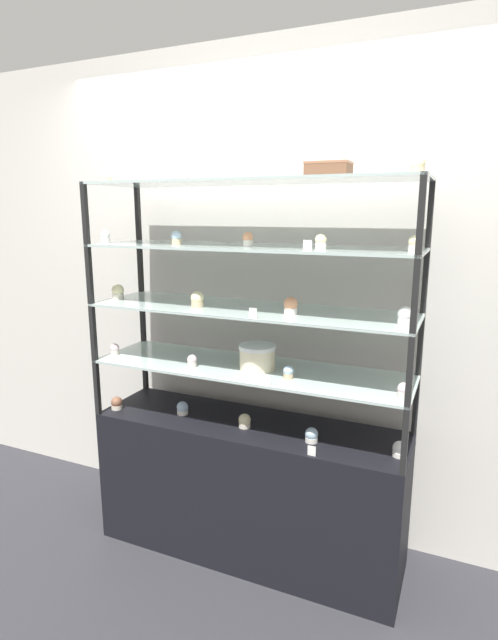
% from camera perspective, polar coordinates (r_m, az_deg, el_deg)
% --- Properties ---
extents(ground_plane, '(20.00, 20.00, 0.00)m').
position_cam_1_polar(ground_plane, '(2.91, 0.00, -24.64)').
color(ground_plane, '#2D2D33').
extents(back_wall, '(8.00, 0.05, 2.60)m').
position_cam_1_polar(back_wall, '(2.70, 3.14, 2.73)').
color(back_wall, silver).
rests_on(back_wall, ground_plane).
extents(display_base, '(1.56, 0.44, 0.71)m').
position_cam_1_polar(display_base, '(2.71, 0.00, -18.60)').
color(display_base, black).
rests_on(display_base, ground_plane).
extents(display_riser_lower, '(1.56, 0.44, 0.29)m').
position_cam_1_polar(display_riser_lower, '(2.45, 0.00, -5.76)').
color(display_riser_lower, black).
rests_on(display_riser_lower, display_base).
extents(display_riser_middle, '(1.56, 0.44, 0.29)m').
position_cam_1_polar(display_riser_middle, '(2.37, 0.00, 0.99)').
color(display_riser_middle, black).
rests_on(display_riser_middle, display_riser_lower).
extents(display_riser_upper, '(1.56, 0.44, 0.29)m').
position_cam_1_polar(display_riser_upper, '(2.33, 0.00, 8.08)').
color(display_riser_upper, black).
rests_on(display_riser_upper, display_riser_middle).
extents(display_riser_top, '(1.56, 0.44, 0.29)m').
position_cam_1_polar(display_riser_top, '(2.33, 0.00, 15.29)').
color(display_riser_top, black).
rests_on(display_riser_top, display_riser_upper).
extents(layer_cake_centerpiece, '(0.18, 0.18, 0.12)m').
position_cam_1_polar(layer_cake_centerpiece, '(2.39, 0.95, -4.24)').
color(layer_cake_centerpiece, beige).
rests_on(layer_cake_centerpiece, display_riser_lower).
extents(sheet_cake_frosted, '(0.18, 0.13, 0.07)m').
position_cam_1_polar(sheet_cake_frosted, '(2.22, 9.08, 16.58)').
color(sheet_cake_frosted, brown).
rests_on(sheet_cake_frosted, display_riser_top).
extents(cupcake_0, '(0.06, 0.06, 0.07)m').
position_cam_1_polar(cupcake_0, '(2.79, -14.88, -9.18)').
color(cupcake_0, beige).
rests_on(cupcake_0, display_base).
extents(cupcake_1, '(0.06, 0.06, 0.07)m').
position_cam_1_polar(cupcake_1, '(2.66, -7.60, -9.98)').
color(cupcake_1, white).
rests_on(cupcake_1, display_base).
extents(cupcake_2, '(0.06, 0.06, 0.07)m').
position_cam_1_polar(cupcake_2, '(2.49, -0.56, -11.47)').
color(cupcake_2, beige).
rests_on(cupcake_2, display_base).
extents(cupcake_3, '(0.06, 0.06, 0.07)m').
position_cam_1_polar(cupcake_3, '(2.36, 7.16, -12.95)').
color(cupcake_3, white).
rests_on(cupcake_3, display_base).
extents(cupcake_4, '(0.06, 0.06, 0.07)m').
position_cam_1_polar(cupcake_4, '(2.31, 16.81, -13.98)').
color(cupcake_4, white).
rests_on(cupcake_4, display_base).
extents(price_tag_0, '(0.04, 0.00, 0.04)m').
position_cam_1_polar(price_tag_0, '(2.24, 7.18, -14.62)').
color(price_tag_0, white).
rests_on(price_tag_0, display_base).
extents(cupcake_5, '(0.05, 0.05, 0.06)m').
position_cam_1_polar(cupcake_5, '(2.73, -15.09, -3.24)').
color(cupcake_5, beige).
rests_on(cupcake_5, display_riser_lower).
extents(cupcake_6, '(0.05, 0.05, 0.06)m').
position_cam_1_polar(cupcake_6, '(2.45, -6.52, -4.67)').
color(cupcake_6, beige).
rests_on(cupcake_6, display_riser_lower).
extents(cupcake_7, '(0.05, 0.05, 0.06)m').
position_cam_1_polar(cupcake_7, '(2.28, 4.52, -5.97)').
color(cupcake_7, '#CCB28C').
rests_on(cupcake_7, display_riser_lower).
extents(cupcake_8, '(0.05, 0.05, 0.06)m').
position_cam_1_polar(cupcake_8, '(2.15, 17.21, -7.66)').
color(cupcake_8, beige).
rests_on(cupcake_8, display_riser_lower).
extents(price_tag_1, '(0.04, 0.00, 0.04)m').
position_cam_1_polar(price_tag_1, '(2.19, 2.08, -6.87)').
color(price_tag_1, white).
rests_on(price_tag_1, display_riser_lower).
extents(cupcake_9, '(0.06, 0.06, 0.08)m').
position_cam_1_polar(cupcake_9, '(2.70, -14.76, 3.12)').
color(cupcake_9, beige).
rests_on(cupcake_9, display_riser_middle).
extents(cupcake_10, '(0.06, 0.06, 0.08)m').
position_cam_1_polar(cupcake_10, '(2.40, -5.93, 2.34)').
color(cupcake_10, '#CCB28C').
rests_on(cupcake_10, display_riser_middle).
extents(cupcake_11, '(0.06, 0.06, 0.08)m').
position_cam_1_polar(cupcake_11, '(2.23, 4.79, 1.61)').
color(cupcake_11, white).
rests_on(cupcake_11, display_riser_middle).
extents(cupcake_12, '(0.06, 0.06, 0.08)m').
position_cam_1_polar(cupcake_12, '(2.09, 17.45, 0.39)').
color(cupcake_12, white).
rests_on(cupcake_12, display_riser_middle).
extents(price_tag_2, '(0.04, 0.00, 0.04)m').
position_cam_1_polar(price_tag_2, '(2.14, 0.46, 0.81)').
color(price_tag_2, white).
rests_on(price_tag_2, display_riser_middle).
extents(cupcake_13, '(0.05, 0.05, 0.06)m').
position_cam_1_polar(cupcake_13, '(2.62, -16.10, 9.13)').
color(cupcake_13, white).
rests_on(cupcake_13, display_riser_upper).
extents(cupcake_14, '(0.05, 0.05, 0.06)m').
position_cam_1_polar(cupcake_14, '(2.43, -8.31, 9.26)').
color(cupcake_14, '#CCB28C').
rests_on(cupcake_14, display_riser_upper).
extents(cupcake_15, '(0.05, 0.05, 0.06)m').
position_cam_1_polar(cupcake_15, '(2.29, -0.14, 9.21)').
color(cupcake_15, white).
rests_on(cupcake_15, display_riser_upper).
extents(cupcake_16, '(0.05, 0.05, 0.06)m').
position_cam_1_polar(cupcake_16, '(2.12, 8.21, 8.84)').
color(cupcake_16, white).
rests_on(cupcake_16, display_riser_upper).
extents(cupcake_17, '(0.05, 0.05, 0.06)m').
position_cam_1_polar(cupcake_17, '(2.06, 18.40, 8.25)').
color(cupcake_17, white).
rests_on(cupcake_17, display_riser_upper).
extents(price_tag_3, '(0.04, 0.00, 0.04)m').
position_cam_1_polar(price_tag_3, '(2.02, 6.70, 8.44)').
color(price_tag_3, white).
rests_on(price_tag_3, display_riser_upper).
extents(cupcake_18, '(0.06, 0.06, 0.07)m').
position_cam_1_polar(cupcake_18, '(2.63, -16.07, 15.59)').
color(cupcake_18, '#CCB28C').
rests_on(cupcake_18, display_riser_top).
extents(cupcake_19, '(0.06, 0.06, 0.07)m').
position_cam_1_polar(cupcake_19, '(2.40, -6.13, 16.35)').
color(cupcake_19, white).
rests_on(cupcake_19, display_riser_top).
extents(cupcake_20, '(0.06, 0.06, 0.07)m').
position_cam_1_polar(cupcake_20, '(2.08, 18.71, 16.44)').
color(cupcake_20, '#CCB28C').
rests_on(cupcake_20, display_riser_top).
extents(price_tag_4, '(0.04, 0.00, 0.04)m').
position_cam_1_polar(price_tag_4, '(2.15, -2.44, 16.56)').
color(price_tag_4, white).
rests_on(price_tag_4, display_riser_top).
extents(donut_glazed, '(0.14, 0.14, 0.04)m').
position_cam_1_polar(donut_glazed, '(2.49, -7.72, 15.87)').
color(donut_glazed, '#EFB2BC').
rests_on(donut_glazed, display_riser_top).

